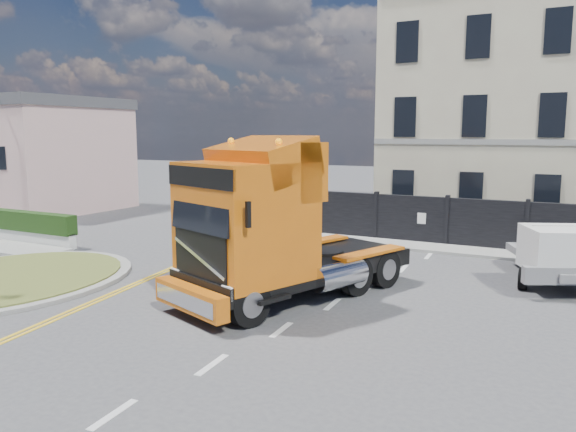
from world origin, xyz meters
The scene contains 9 objects.
ground centered at (0.00, 0.00, 0.00)m, with size 120.00×120.00×0.00m, color #424244.
traffic_island centered at (-7.00, -3.00, 0.08)m, with size 6.80×6.80×0.17m.
hedge_wall centered at (-13.00, 1.50, 0.74)m, with size 8.00×0.55×1.35m.
seaside_bldg_pink centered at (-20.00, 9.00, 3.00)m, with size 8.00×8.00×6.00m, color #CFA5A1.
hoarding_fence centered at (6.55, 9.00, 1.00)m, with size 18.80×0.25×2.00m.
georgian_building centered at (6.00, 16.50, 5.77)m, with size 12.30×10.30×12.80m.
pavement_far centered at (6.00, 8.10, 0.06)m, with size 20.00×1.60×0.12m, color gray.
truck centered at (1.29, -1.06, 1.95)m, with size 5.06×7.75×4.35m.
flatbed_pickup centered at (8.29, 4.11, 1.03)m, with size 3.53×5.07×1.92m.
Camera 1 is at (8.62, -13.95, 4.59)m, focal length 35.00 mm.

